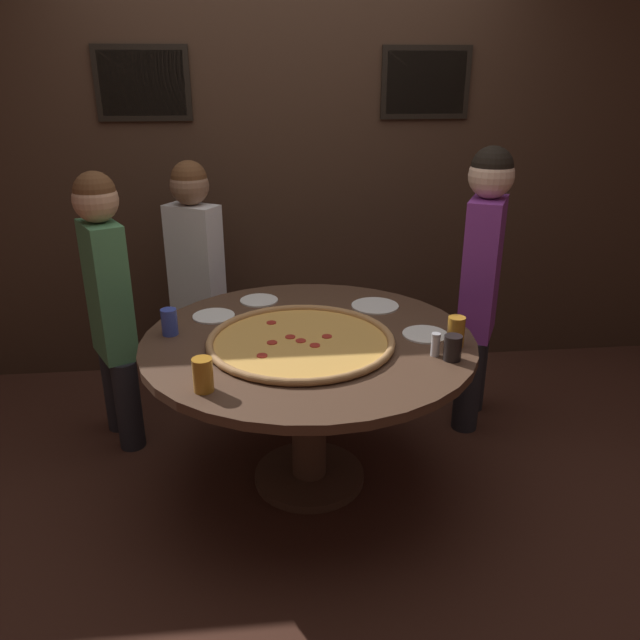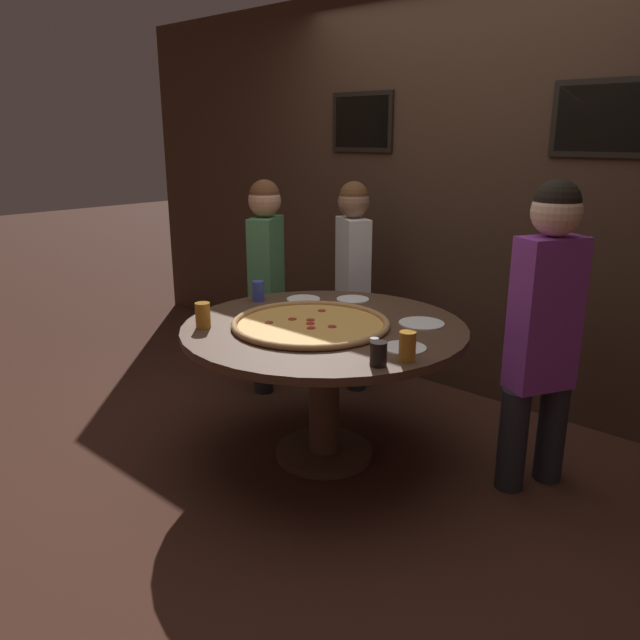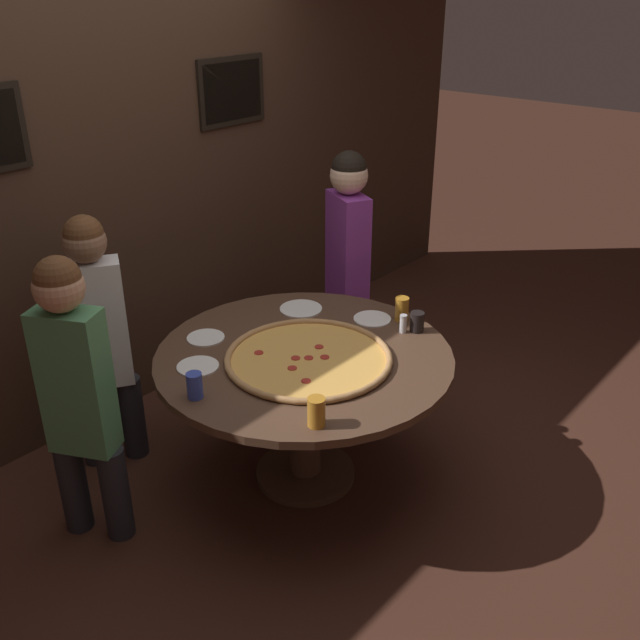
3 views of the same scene
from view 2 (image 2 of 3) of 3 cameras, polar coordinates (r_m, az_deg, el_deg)
name	(u,v)px [view 2 (image 2 of 3)]	position (r m, az deg, el deg)	size (l,w,h in m)	color
ground_plane	(324,455)	(3.46, 0.38, -12.25)	(24.00, 24.00, 0.00)	#422319
back_wall	(464,194)	(4.13, 13.00, 11.14)	(6.40, 0.08, 2.60)	#3D281C
dining_table	(324,352)	(3.21, 0.39, -2.93)	(1.45, 1.45, 0.74)	#4C3323
giant_pizza	(311,323)	(3.14, -0.87, -0.32)	(0.80, 0.80, 0.03)	#E5A84C
drink_cup_far_right	(203,315)	(3.16, -10.66, 0.43)	(0.07, 0.07, 0.13)	#BC7A23
drink_cup_beside_pizza	(258,291)	(3.63, -5.67, 2.65)	(0.07, 0.07, 0.12)	#384CB7
drink_cup_front_edge	(407,346)	(2.68, 7.99, -2.39)	(0.07, 0.07, 0.13)	#BC7A23
drink_cup_near_left	(378,354)	(2.61, 5.36, -3.10)	(0.07, 0.07, 0.10)	black
white_plate_left_side	(422,323)	(3.22, 9.27, -0.30)	(0.23, 0.23, 0.01)	white
white_plate_near_front	(303,299)	(3.65, -1.53, 1.92)	(0.20, 0.20, 0.01)	white
white_plate_far_back	(404,348)	(2.84, 7.72, -2.53)	(0.20, 0.20, 0.01)	white
white_plate_beside_cup	(353,299)	(3.65, 3.00, 1.90)	(0.19, 0.19, 0.01)	white
condiment_shaker	(374,349)	(2.68, 4.97, -2.64)	(0.04, 0.04, 0.10)	silver
diner_centre_back	(545,321)	(3.06, 19.85, -0.08)	(0.29, 0.39, 1.49)	#232328
diner_side_left	(353,273)	(4.16, 3.00, 4.33)	(0.36, 0.29, 1.38)	#232328
diner_far_right	(266,273)	(4.12, -4.92, 4.28)	(0.27, 0.37, 1.40)	#232328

